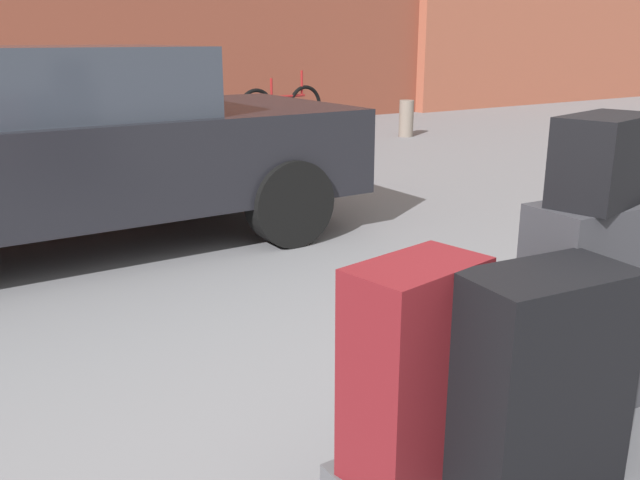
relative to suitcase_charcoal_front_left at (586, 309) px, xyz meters
The scene contains 9 objects.
suitcase_charcoal_front_left is the anchor object (origin of this frame).
suitcase_black_rear_right 0.46m from the suitcase_charcoal_front_left, 156.95° to the right, with size 0.44×0.24×0.59m, color black.
suitcase_maroon_front_right 0.65m from the suitcase_charcoal_front_left, behind, with size 0.37×0.22×0.59m, color maroon.
duffel_bag_black_topmost_pile 0.46m from the suitcase_charcoal_front_left, ahead, with size 0.34×0.18×0.26m, color black.
parked_car 3.92m from the suitcase_charcoal_front_left, 101.39° to the left, with size 4.31×1.93×1.42m.
bicycle_leaning 9.35m from the suitcase_charcoal_front_left, 65.83° to the left, with size 1.74×0.39×0.96m.
bollard_kerb_near 7.34m from the suitcase_charcoal_front_left, 72.89° to the left, with size 0.22×0.22×0.55m, color #72665B.
bollard_kerb_mid 7.83m from the suitcase_charcoal_front_left, 63.56° to the left, with size 0.22×0.22×0.55m, color #72665B.
bollard_kerb_far 8.71m from the suitcase_charcoal_front_left, 53.59° to the left, with size 0.22×0.22×0.55m, color #72665B.
Camera 1 is at (-1.45, -1.02, 1.48)m, focal length 38.46 mm.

